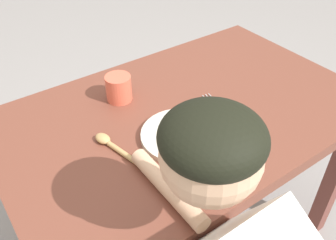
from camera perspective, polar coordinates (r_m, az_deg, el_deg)
name	(u,v)px	position (r m, az deg, el deg)	size (l,w,h in m)	color
ground_plane	(181,237)	(1.61, 2.07, -17.73)	(8.00, 8.00, 0.00)	gray
dining_table	(185,131)	(1.17, 2.71, -1.66)	(1.12, 0.71, 0.67)	brown
plate	(185,135)	(1.00, 2.60, -2.39)	(0.23, 0.23, 0.06)	beige
fork	(221,112)	(1.11, 8.29, 1.28)	(0.06, 0.20, 0.01)	silver
spoon	(116,148)	(0.98, -8.18, -4.29)	(0.07, 0.21, 0.02)	tan
drinking_cup	(119,88)	(1.15, -7.71, 4.97)	(0.08, 0.08, 0.08)	#E56249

